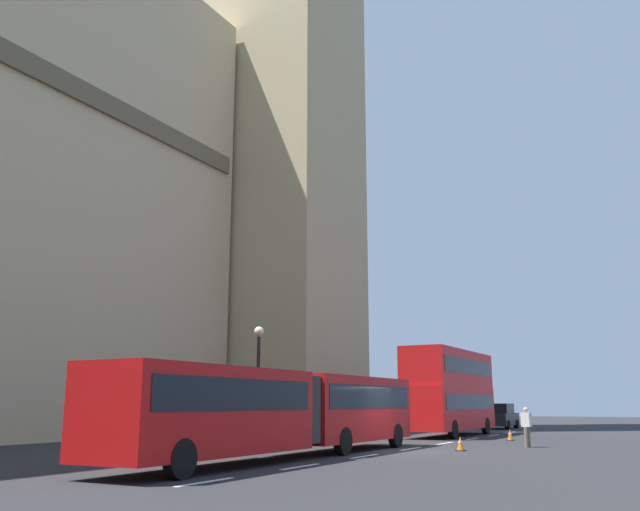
{
  "coord_description": "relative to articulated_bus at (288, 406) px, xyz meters",
  "views": [
    {
      "loc": [
        -26.01,
        -10.46,
        1.85
      ],
      "look_at": [
        1.0,
        4.01,
        8.56
      ],
      "focal_mm": 38.0,
      "sensor_mm": 36.0,
      "label": 1
    }
  ],
  "objects": [
    {
      "name": "pedestrian_near_cones",
      "position": [
        9.99,
        -6.1,
        -0.83
      ],
      "size": [
        0.35,
        0.45,
        1.69
      ],
      "color": "#726651",
      "rests_on": "ground_plane"
    },
    {
      "name": "lane_centre_marking",
      "position": [
        11.24,
        -1.99,
        -1.74
      ],
      "size": [
        39.0,
        0.16,
        0.01
      ],
      "color": "silver",
      "rests_on": "ground_plane"
    },
    {
      "name": "articulated_bus",
      "position": [
        0.0,
        0.0,
        0.0
      ],
      "size": [
        17.39,
        2.54,
        2.9
      ],
      "color": "#B20F0F",
      "rests_on": "ground_plane"
    },
    {
      "name": "ground_plane",
      "position": [
        5.16,
        -1.99,
        -1.75
      ],
      "size": [
        160.0,
        160.0,
        0.0
      ],
      "primitive_type": "plane",
      "color": "#262628"
    },
    {
      "name": "traffic_cone_west",
      "position": [
        6.48,
        -4.18,
        -1.46
      ],
      "size": [
        0.36,
        0.36,
        0.58
      ],
      "color": "black",
      "rests_on": "ground_plane"
    },
    {
      "name": "sedan_lead",
      "position": [
        31.55,
        0.22,
        -0.83
      ],
      "size": [
        4.4,
        1.86,
        1.85
      ],
      "color": "black",
      "rests_on": "ground_plane"
    },
    {
      "name": "traffic_cone_middle",
      "position": [
        15.21,
        -4.17,
        -1.46
      ],
      "size": [
        0.36,
        0.36,
        0.58
      ],
      "color": "black",
      "rests_on": "ground_plane"
    },
    {
      "name": "double_decker_bus",
      "position": [
        18.71,
        0.0,
        0.96
      ],
      "size": [
        10.47,
        2.54,
        4.9
      ],
      "color": "red",
      "rests_on": "ground_plane"
    },
    {
      "name": "street_lamp",
      "position": [
        4.94,
        4.51,
        1.31
      ],
      "size": [
        0.44,
        0.44,
        5.27
      ],
      "color": "black",
      "rests_on": "ground_plane"
    }
  ]
}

